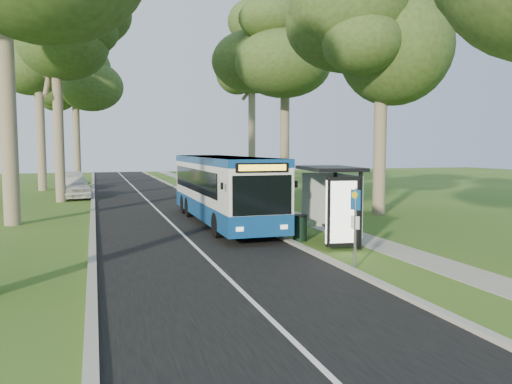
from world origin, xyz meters
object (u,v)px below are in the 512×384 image
Objects in this scene: bus at (222,189)px; car_white at (75,186)px; litter_bin at (300,228)px; bus_stop_sign at (355,219)px; car_silver at (73,181)px; bus_shelter at (339,190)px.

car_white is (-7.00, 14.77, -0.77)m from bus.
bus reaches higher than litter_bin.
bus is at bearing 108.51° from litter_bin.
bus_stop_sign reaches higher than car_silver.
bus_stop_sign is at bearing -101.07° from bus_shelter.
bus_shelter is at bearing -72.01° from car_white.
bus_shelter reaches higher than bus_stop_sign.
bus_shelter is 23.28m from car_white.
litter_bin is at bearing 64.04° from bus_stop_sign.
bus_shelter is at bearing 47.06° from bus_stop_sign.
bus_stop_sign is 2.39× the size of litter_bin.
bus_shelter is 0.76× the size of car_silver.
car_white is at bearing 86.05° from bus_stop_sign.
bus_stop_sign is 33.56m from car_silver.
bus_shelter is 30.66m from car_silver.
bus reaches higher than car_white.
bus reaches higher than bus_stop_sign.
car_white reaches higher than litter_bin.
bus_stop_sign is at bearing -92.92° from litter_bin.
bus_stop_sign is at bearing -77.71° from car_white.
bus is 3.34× the size of bus_shelter.
bus_stop_sign is at bearing -79.43° from car_silver.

